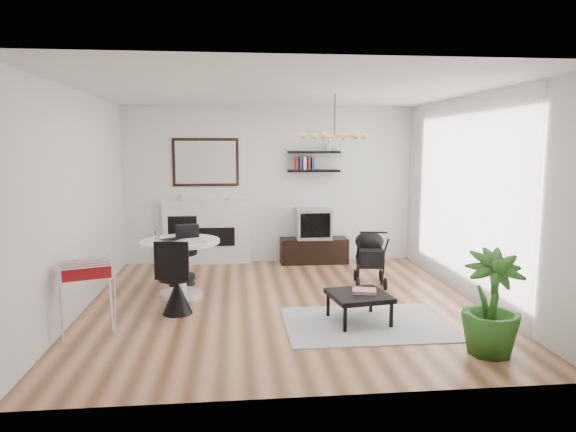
{
  "coord_description": "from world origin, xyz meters",
  "views": [
    {
      "loc": [
        -0.6,
        -6.39,
        2.02
      ],
      "look_at": [
        0.1,
        0.4,
        1.09
      ],
      "focal_mm": 32.0,
      "sensor_mm": 36.0,
      "label": 1
    }
  ],
  "objects": [
    {
      "name": "drinking_glass",
      "position": [
        -1.67,
        0.6,
        0.83
      ],
      "size": [
        0.07,
        0.07,
        0.11
      ],
      "primitive_type": "cylinder",
      "color": "white",
      "rests_on": "dining_table"
    },
    {
      "name": "tv_console",
      "position": [
        0.74,
        2.29,
        0.22
      ],
      "size": [
        1.16,
        0.41,
        0.44
      ],
      "primitive_type": "cube",
      "color": "black",
      "rests_on": "floor"
    },
    {
      "name": "ceiling",
      "position": [
        0.0,
        0.0,
        2.7
      ],
      "size": [
        5.0,
        5.0,
        0.0
      ],
      "primitive_type": "plane",
      "color": "white",
      "rests_on": "wall_back"
    },
    {
      "name": "black_bag",
      "position": [
        -1.27,
        0.69,
        0.86
      ],
      "size": [
        0.33,
        0.26,
        0.17
      ],
      "primitive_type": "cube",
      "rotation": [
        0.0,
        0.0,
        0.36
      ],
      "color": "black",
      "rests_on": "dining_table"
    },
    {
      "name": "wall_back",
      "position": [
        0.0,
        2.5,
        1.35
      ],
      "size": [
        5.0,
        0.0,
        5.0
      ],
      "primitive_type": "plane",
      "rotation": [
        1.57,
        0.0,
        0.0
      ],
      "color": "white",
      "rests_on": "floor"
    },
    {
      "name": "chair_near",
      "position": [
        -1.33,
        -0.28,
        0.29
      ],
      "size": [
        0.45,
        0.47,
        0.93
      ],
      "rotation": [
        0.0,
        0.0,
        3.0
      ],
      "color": "black",
      "rests_on": "floor"
    },
    {
      "name": "magazines",
      "position": [
        0.86,
        -0.76,
        0.36
      ],
      "size": [
        0.31,
        0.27,
        0.04
      ],
      "primitive_type": "cube",
      "rotation": [
        0.0,
        0.0,
        -0.26
      ],
      "color": "red",
      "rests_on": "coffee_table"
    },
    {
      "name": "wall_left",
      "position": [
        -2.5,
        0.0,
        1.35
      ],
      "size": [
        0.0,
        5.0,
        5.0
      ],
      "primitive_type": "plane",
      "rotation": [
        1.57,
        0.0,
        1.57
      ],
      "color": "white",
      "rests_on": "floor"
    },
    {
      "name": "wall_right",
      "position": [
        2.5,
        0.0,
        1.35
      ],
      "size": [
        0.0,
        5.0,
        5.0
      ],
      "primitive_type": "plane",
      "rotation": [
        1.57,
        0.0,
        -1.57
      ],
      "color": "white",
      "rests_on": "floor"
    },
    {
      "name": "newspaper",
      "position": [
        -1.18,
        0.38,
        0.78
      ],
      "size": [
        0.42,
        0.37,
        0.01
      ],
      "primitive_type": "cube",
      "rotation": [
        0.0,
        0.0,
        0.17
      ],
      "color": "beige",
      "rests_on": "dining_table"
    },
    {
      "name": "shelf_upper",
      "position": [
        0.74,
        2.37,
        1.92
      ],
      "size": [
        0.9,
        0.25,
        0.04
      ],
      "primitive_type": "cube",
      "color": "black",
      "rests_on": "wall_back"
    },
    {
      "name": "shelf_lower",
      "position": [
        0.74,
        2.37,
        1.6
      ],
      "size": [
        0.9,
        0.25,
        0.04
      ],
      "primitive_type": "cube",
      "color": "black",
      "rests_on": "wall_back"
    },
    {
      "name": "rug",
      "position": [
        0.86,
        -0.87,
        0.01
      ],
      "size": [
        1.84,
        1.33,
        0.01
      ],
      "primitive_type": "cube",
      "color": "#ADADAD",
      "rests_on": "floor"
    },
    {
      "name": "potted_plant",
      "position": [
        1.85,
        -1.82,
        0.51
      ],
      "size": [
        0.6,
        0.6,
        1.03
      ],
      "primitive_type": "imported",
      "rotation": [
        0.0,
        0.0,
        -0.04
      ],
      "color": "#285E1A",
      "rests_on": "floor"
    },
    {
      "name": "chair_far",
      "position": [
        -1.4,
        1.1,
        0.31
      ],
      "size": [
        0.47,
        0.48,
        0.99
      ],
      "rotation": [
        0.0,
        0.0,
        -0.04
      ],
      "color": "black",
      "rests_on": "floor"
    },
    {
      "name": "crt_tv",
      "position": [
        0.73,
        2.28,
        0.7
      ],
      "size": [
        0.6,
        0.52,
        0.52
      ],
      "color": "#ADADB0",
      "rests_on": "tv_console"
    },
    {
      "name": "fireplace",
      "position": [
        -1.1,
        2.42,
        0.69
      ],
      "size": [
        1.5,
        0.17,
        2.16
      ],
      "color": "white",
      "rests_on": "floor"
    },
    {
      "name": "stroller",
      "position": [
        1.35,
        0.83,
        0.37
      ],
      "size": [
        0.53,
        0.74,
        0.86
      ],
      "rotation": [
        0.0,
        0.0,
        -0.15
      ],
      "color": "black",
      "rests_on": "floor"
    },
    {
      "name": "sheer_curtain",
      "position": [
        2.4,
        0.2,
        1.35
      ],
      "size": [
        0.04,
        3.6,
        2.6
      ],
      "primitive_type": "cube",
      "color": "white",
      "rests_on": "wall_right"
    },
    {
      "name": "floor",
      "position": [
        0.0,
        0.0,
        0.0
      ],
      "size": [
        5.0,
        5.0,
        0.0
      ],
      "primitive_type": "plane",
      "color": "brown",
      "rests_on": "ground"
    },
    {
      "name": "dining_table",
      "position": [
        -1.35,
        0.47,
        0.51
      ],
      "size": [
        1.06,
        1.06,
        0.77
      ],
      "color": "white",
      "rests_on": "floor"
    },
    {
      "name": "coffee_table",
      "position": [
        0.79,
        -0.79,
        0.31
      ],
      "size": [
        0.74,
        0.74,
        0.33
      ],
      "rotation": [
        0.0,
        0.0,
        0.16
      ],
      "color": "black",
      "rests_on": "rug"
    },
    {
      "name": "drying_rack",
      "position": [
        -2.18,
        -0.95,
        0.43
      ],
      "size": [
        0.69,
        0.66,
        0.82
      ],
      "rotation": [
        0.0,
        0.0,
        0.34
      ],
      "color": "white",
      "rests_on": "floor"
    },
    {
      "name": "laptop",
      "position": [
        -1.42,
        0.42,
        0.79
      ],
      "size": [
        0.4,
        0.36,
        0.03
      ],
      "primitive_type": "imported",
      "rotation": [
        0.0,
        0.0,
        0.54
      ],
      "color": "black",
      "rests_on": "dining_table"
    },
    {
      "name": "pendant_lamp",
      "position": [
        0.7,
        0.3,
        2.15
      ],
      "size": [
        0.9,
        0.9,
        0.1
      ],
      "primitive_type": null,
      "color": "tan",
      "rests_on": "ceiling"
    }
  ]
}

